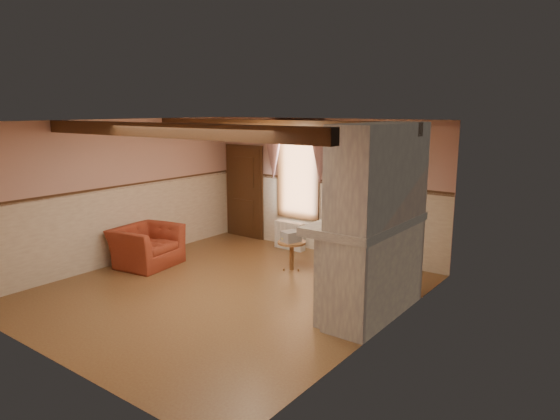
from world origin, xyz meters
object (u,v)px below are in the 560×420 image
Objects in this scene: radiator at (290,235)px; bowl at (365,217)px; armchair at (146,246)px; oil_lamp at (383,204)px; side_table at (292,256)px; mantel_clock at (390,204)px.

bowl is (2.87, -2.14, 1.17)m from radiator.
bowl reaches higher than armchair.
oil_lamp is at bearing -27.72° from radiator.
radiator is at bearing 126.99° from side_table.
mantel_clock is 0.28m from oil_lamp.
oil_lamp is at bearing -90.00° from mantel_clock.
armchair is at bearing -174.28° from bowl.
armchair is at bearing -149.04° from side_table.
oil_lamp reaches higher than mantel_clock.
side_table is at bearing -67.34° from armchair.
mantel_clock reaches higher than side_table.
oil_lamp is (2.02, -0.44, 1.29)m from side_table.
oil_lamp is at bearing -12.30° from side_table.
armchair is 2.13× the size of side_table.
side_table is 1.47× the size of bowl.
oil_lamp reaches higher than radiator.
mantel_clock is (2.02, -0.16, 1.25)m from side_table.
radiator is (1.56, 2.58, -0.08)m from armchair.
side_table is at bearing 175.43° from mantel_clock.
oil_lamp is at bearing -85.45° from armchair.
mantel_clock reaches higher than armchair.
oil_lamp is (4.43, 1.01, 1.18)m from armchair.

